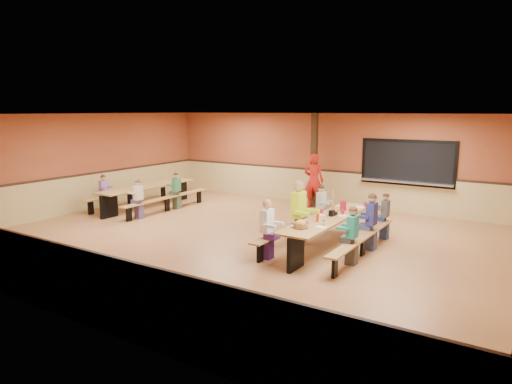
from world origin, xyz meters
The scene contains 23 objects.
ground centered at (0.00, 0.00, 0.00)m, with size 12.00×12.00×0.00m, color #8F5B36.
room_envelope centered at (0.00, 0.00, 0.69)m, with size 12.04×10.04×3.02m.
kitchen_pass_through centered at (2.60, 4.96, 1.49)m, with size 2.78×0.28×1.38m.
structural_post centered at (-0.20, 4.40, 1.50)m, with size 0.18×0.18×3.00m, color black.
cafeteria_table_main centered at (2.08, 0.31, 0.53)m, with size 1.91×3.70×0.74m.
cafeteria_table_second centered at (-4.54, 1.31, 0.53)m, with size 1.91×3.70×0.74m.
seated_child_white_left centered at (1.26, -0.97, 0.63)m, with size 0.39×0.32×1.26m, color white, non-canonical shape.
seated_adult_yellow centered at (1.26, 0.47, 0.73)m, with size 0.49×0.40×1.46m, color #CEFA1F, non-canonical shape.
seated_child_grey_left centered at (1.26, 1.77, 0.59)m, with size 0.36×0.29×1.19m, color #B9B9B9, non-canonical shape.
seated_child_teal_right centered at (2.91, -0.36, 0.60)m, with size 0.36×0.29×1.19m, color #208278, non-canonical shape.
seated_child_navy_right centered at (2.91, 0.83, 0.63)m, with size 0.40×0.32×1.27m, color navy, non-canonical shape.
seated_child_char_right centered at (2.91, 1.86, 0.56)m, with size 0.33×0.27×1.12m, color #40434A, non-canonical shape.
seated_child_purple_sec centered at (-5.37, 0.28, 0.56)m, with size 0.33×0.27×1.13m, color #855E95, non-canonical shape.
seated_child_green_sec centered at (-3.72, 1.76, 0.58)m, with size 0.34×0.28×1.15m, color #326D49, non-canonical shape.
seated_child_tan_sec centered at (-3.72, 0.15, 0.56)m, with size 0.33×0.27×1.12m, color beige, non-canonical shape.
standing_woman centered at (-0.11, 4.23, 0.87)m, with size 0.64×0.42×1.75m, color #B31B14.
punch_pitcher centered at (2.09, 1.18, 0.85)m, with size 0.16×0.16×0.22m, color #AD172B.
chip_bowl centered at (1.99, -0.84, 0.81)m, with size 0.32×0.32×0.15m, color orange, non-canonical shape.
napkin_dispenser centered at (2.10, 0.49, 0.80)m, with size 0.10×0.14×0.13m, color black.
condiment_mustard centered at (1.88, 0.25, 0.82)m, with size 0.06×0.06×0.17m, color yellow.
condiment_ketchup centered at (2.05, -0.18, 0.82)m, with size 0.06×0.06×0.17m, color #B2140F.
table_paddle centered at (2.08, 0.61, 0.88)m, with size 0.16×0.16×0.56m.
place_settings centered at (2.08, 0.31, 0.80)m, with size 0.65×3.30×0.11m, color beige, non-canonical shape.
Camera 1 is at (6.02, -8.92, 3.11)m, focal length 32.00 mm.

